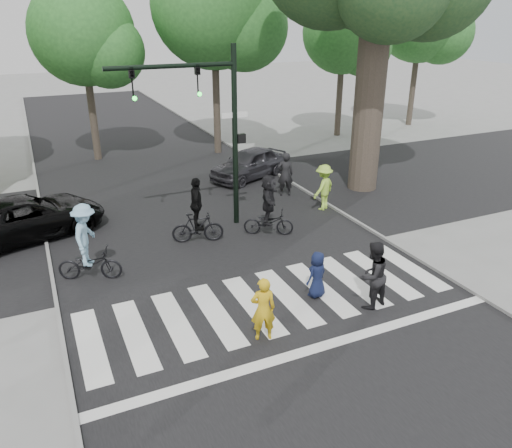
{
  "coord_description": "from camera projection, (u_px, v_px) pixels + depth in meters",
  "views": [
    {
      "loc": [
        -4.96,
        -8.91,
        6.88
      ],
      "look_at": [
        0.5,
        3.0,
        1.3
      ],
      "focal_mm": 35.0,
      "sensor_mm": 36.0,
      "label": 1
    }
  ],
  "objects": [
    {
      "name": "bg_tree_4",
      "position": [
        348.0,
        36.0,
        28.02
      ],
      "size": [
        4.83,
        4.6,
        8.15
      ],
      "color": "brown",
      "rests_on": "ground"
    },
    {
      "name": "bg_tree_3",
      "position": [
        221.0,
        11.0,
        23.75
      ],
      "size": [
        6.3,
        6.0,
        10.2
      ],
      "color": "brown",
      "rests_on": "ground"
    },
    {
      "name": "bg_tree_2",
      "position": [
        89.0,
        38.0,
        23.01
      ],
      "size": [
        5.04,
        4.8,
        8.4
      ],
      "color": "brown",
      "rests_on": "ground"
    },
    {
      "name": "ground",
      "position": [
        289.0,
        321.0,
        12.05
      ],
      "size": [
        120.0,
        120.0,
        0.0
      ],
      "primitive_type": "plane",
      "color": "gray",
      "rests_on": "ground"
    },
    {
      "name": "cyclist_mid",
      "position": [
        197.0,
        216.0,
        15.86
      ],
      "size": [
        1.72,
        1.08,
        2.16
      ],
      "color": "black",
      "rests_on": "ground"
    },
    {
      "name": "cyclist_left",
      "position": [
        87.0,
        248.0,
        13.58
      ],
      "size": [
        1.85,
        1.3,
        2.22
      ],
      "color": "black",
      "rests_on": "ground"
    },
    {
      "name": "curb_right",
      "position": [
        347.0,
        216.0,
        18.15
      ],
      "size": [
        0.1,
        70.0,
        0.1
      ],
      "primitive_type": "cube",
      "color": "gray",
      "rests_on": "ground"
    },
    {
      "name": "curb_left",
      "position": [
        51.0,
        271.0,
        14.28
      ],
      "size": [
        0.1,
        70.0,
        0.1
      ],
      "primitive_type": "cube",
      "color": "gray",
      "rests_on": "ground"
    },
    {
      "name": "pedestrian_woman",
      "position": [
        263.0,
        309.0,
        11.1
      ],
      "size": [
        0.64,
        0.5,
        1.56
      ],
      "primitive_type": "imported",
      "rotation": [
        0.0,
        0.0,
        2.9
      ],
      "color": "gold",
      "rests_on": "ground"
    },
    {
      "name": "road_stem",
      "position": [
        217.0,
        241.0,
        16.23
      ],
      "size": [
        10.0,
        70.0,
        0.01
      ],
      "primitive_type": "cube",
      "color": "black",
      "rests_on": "ground"
    },
    {
      "name": "pedestrian_adult",
      "position": [
        373.0,
        275.0,
        12.32
      ],
      "size": [
        0.99,
        0.85,
        1.77
      ],
      "primitive_type": "imported",
      "rotation": [
        0.0,
        0.0,
        3.37
      ],
      "color": "black",
      "rests_on": "ground"
    },
    {
      "name": "cyclist_right",
      "position": [
        269.0,
        208.0,
        16.38
      ],
      "size": [
        1.73,
        1.59,
        2.1
      ],
      "color": "black",
      "rests_on": "ground"
    },
    {
      "name": "car_grey",
      "position": [
        249.0,
        163.0,
        22.21
      ],
      "size": [
        4.24,
        2.99,
        1.34
      ],
      "primitive_type": "imported",
      "rotation": [
        0.0,
        0.0,
        -1.17
      ],
      "color": "#323137",
      "rests_on": "ground"
    },
    {
      "name": "traffic_signal",
      "position": [
        210.0,
        114.0,
        15.84
      ],
      "size": [
        4.45,
        0.29,
        6.0
      ],
      "color": "black",
      "rests_on": "ground"
    },
    {
      "name": "road_cross",
      "position": [
        189.0,
        211.0,
        18.74
      ],
      "size": [
        70.0,
        10.0,
        0.01
      ],
      "primitive_type": "cube",
      "color": "black",
      "rests_on": "ground"
    },
    {
      "name": "car_suv",
      "position": [
        26.0,
        217.0,
        16.3
      ],
      "size": [
        5.45,
        3.63,
        1.39
      ],
      "primitive_type": "imported",
      "rotation": [
        0.0,
        0.0,
        1.86
      ],
      "color": "black",
      "rests_on": "ground"
    },
    {
      "name": "bg_tree_5",
      "position": [
        427.0,
        21.0,
        30.52
      ],
      "size": [
        5.67,
        5.4,
        9.3
      ],
      "color": "brown",
      "rests_on": "ground"
    },
    {
      "name": "crosswalk",
      "position": [
        277.0,
        307.0,
        12.6
      ],
      "size": [
        10.0,
        3.85,
        0.01
      ],
      "color": "silver",
      "rests_on": "ground"
    },
    {
      "name": "bystander_dark",
      "position": [
        285.0,
        174.0,
        19.97
      ],
      "size": [
        0.75,
        0.61,
        1.79
      ],
      "primitive_type": "imported",
      "rotation": [
        0.0,
        0.0,
        2.83
      ],
      "color": "black",
      "rests_on": "ground"
    },
    {
      "name": "pedestrian_child",
      "position": [
        317.0,
        275.0,
        12.87
      ],
      "size": [
        0.71,
        0.57,
        1.27
      ],
      "primitive_type": "imported",
      "rotation": [
        0.0,
        0.0,
        3.45
      ],
      "color": "#111939",
      "rests_on": "ground"
    },
    {
      "name": "bystander_hivis",
      "position": [
        324.0,
        187.0,
        18.56
      ],
      "size": [
        1.29,
        1.09,
        1.73
      ],
      "primitive_type": "imported",
      "rotation": [
        0.0,
        0.0,
        3.62
      ],
      "color": "#A8DD43",
      "rests_on": "ground"
    }
  ]
}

